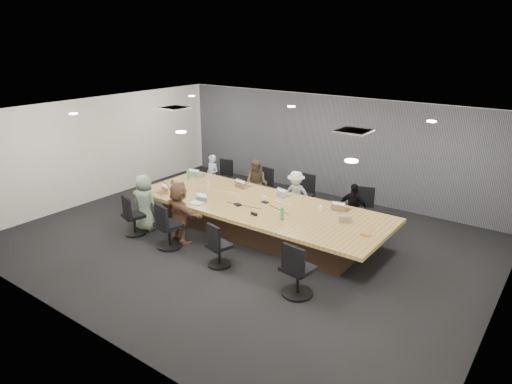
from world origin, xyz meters
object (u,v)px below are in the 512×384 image
Objects in this scene: chair_7 at (298,273)px; laptop_1 at (244,186)px; chair_5 at (169,229)px; person_2 at (296,195)px; bottle_green_right at (282,214)px; person_5 at (180,212)px; canvas_bag at (345,219)px; chair_0 at (221,180)px; person_0 at (212,176)px; mug_brown at (172,182)px; chair_3 at (358,213)px; bottle_clear at (208,185)px; chair_4 at (134,219)px; stapler at (254,214)px; person_3 at (353,208)px; laptop_0 at (199,175)px; snack_packet at (366,234)px; chair_6 at (219,249)px; laptop_2 at (284,195)px; conference_table at (259,218)px; bottle_green_left at (188,174)px; person_4 at (145,202)px; chair_1 at (264,191)px; laptop_4 at (162,193)px; chair_2 at (303,198)px; person_1 at (257,184)px; laptop_3 at (342,209)px; laptop_5 at (197,203)px.

laptop_1 is at bearing 148.87° from chair_7.
chair_5 is 0.71× the size of person_2.
chair_5 is 3.18× the size of bottle_green_right.
person_5 reaches higher than bottle_green_right.
chair_5 is at bearing -149.05° from canvas_bag.
person_0 is at bearing 76.56° from chair_0.
canvas_bag is at bearing 3.94° from mug_brown.
chair_3 is 3.37× the size of bottle_clear.
chair_4 is 2.16× the size of laptop_1.
bottle_green_right reaches higher than canvas_bag.
stapler is at bearing -166.61° from bottle_green_right.
chair_5 is 0.72× the size of person_3.
person_5 is (1.44, -2.70, 0.10)m from person_0.
chair_7 is 5.30m from laptop_0.
laptop_0 is 5.33m from snack_packet.
person_5 is 3.55m from canvas_bag.
chair_5 is at bearing -165.51° from chair_6.
chair_3 is at bearing -140.06° from laptop_2.
conference_table is 2.73m from laptop_0.
person_4 is at bearing -79.99° from bottle_green_left.
bottle_clear is at bearing 167.84° from bottle_green_right.
person_0 reaches higher than chair_0.
stapler is (-1.35, -2.32, 0.40)m from chair_3.
bottle_green_left reaches higher than chair_3.
chair_1 is 2.82m from laptop_4.
chair_4 reaches higher than conference_table.
person_1 is at bearing 17.02° from chair_2.
chair_3 is 4.72m from mug_brown.
chair_2 reaches higher than conference_table.
chair_1 is 2.99m from bottle_green_right.
laptop_5 is (-2.83, -1.60, 0.00)m from laptop_3.
laptop_5 is (-0.10, -1.60, 0.00)m from laptop_1.
chair_4 reaches higher than laptop_0.
person_5 is 5.45× the size of canvas_bag.
laptop_2 is at bearing -106.65° from person_5.
laptop_0 and laptop_2 have the same top height.
chair_4 is 0.57× the size of person_4.
snack_packet is (2.65, -0.18, 0.36)m from conference_table.
bottle_green_right reaches higher than chair_5.
chair_6 is (0.11, -3.40, -0.04)m from chair_2.
chair_7 is 3.08× the size of laptop_4.
stapler is at bearing -128.89° from person_3.
chair_0 is 3.39m from person_5.
chair_7 reaches higher than chair_4.
chair_1 is 1.28m from person_2.
mug_brown is at bearing 131.80° from laptop_4.
person_5 reaches higher than laptop_5.
laptop_0 and laptop_1 have the same top height.
snack_packet is at bearing 9.75° from bottle_green_right.
mug_brown is at bearing -176.06° from canvas_bag.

